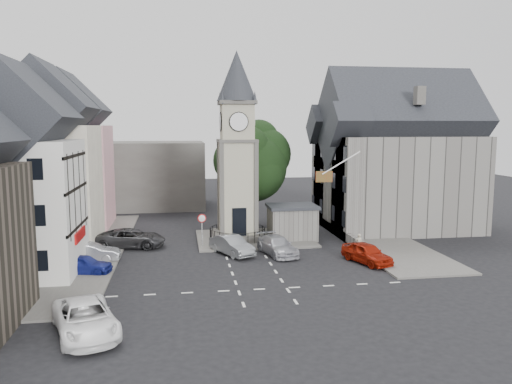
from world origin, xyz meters
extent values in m
plane|color=black|center=(0.00, 0.00, 0.00)|extent=(120.00, 120.00, 0.00)
cube|color=#595651|center=(-12.50, 6.00, 0.07)|extent=(6.00, 30.00, 0.14)
cube|color=#595651|center=(12.00, 8.00, 0.07)|extent=(6.00, 26.00, 0.14)
cube|color=#595651|center=(1.50, 8.00, 0.08)|extent=(10.00, 8.00, 0.16)
cube|color=silver|center=(0.00, -5.50, 0.01)|extent=(20.00, 8.00, 0.01)
cube|color=#4C4944|center=(0.00, 8.00, 0.35)|extent=(4.20, 4.20, 0.70)
torus|color=black|center=(0.00, 8.00, 1.08)|extent=(4.86, 4.86, 0.06)
cube|color=#ADA78B|center=(0.00, 8.00, 4.70)|extent=(3.00, 3.00, 8.00)
cube|color=black|center=(0.00, 6.55, 1.90)|extent=(1.20, 0.25, 2.40)
cube|color=#4C4944|center=(0.00, 8.00, 8.70)|extent=(3.30, 3.30, 0.25)
cube|color=#ADA78B|center=(0.00, 8.00, 10.30)|extent=(2.70, 2.70, 3.20)
cylinder|color=white|center=(0.00, 6.60, 10.30)|extent=(1.50, 0.12, 1.50)
cube|color=#4C4944|center=(0.00, 8.00, 11.90)|extent=(3.10, 3.10, 0.30)
cone|color=black|center=(0.00, 8.00, 14.15)|extent=(3.40, 3.40, 4.20)
cube|color=#64605C|center=(4.80, 7.50, 1.40)|extent=(4.00, 3.00, 2.80)
cube|color=black|center=(4.80, 7.50, 2.95)|extent=(4.30, 3.30, 0.25)
cylinder|color=black|center=(2.00, 13.00, 2.20)|extent=(0.70, 0.70, 4.40)
cylinder|color=black|center=(-3.20, 5.50, 1.25)|extent=(0.10, 0.10, 2.50)
cone|color=#A50C0C|center=(-3.20, 5.40, 2.50)|extent=(0.70, 0.06, 0.70)
cone|color=white|center=(-3.20, 5.38, 2.50)|extent=(0.54, 0.04, 0.54)
cube|color=pink|center=(-15.50, 16.00, 5.00)|extent=(7.50, 7.00, 10.00)
cube|color=beige|center=(-15.50, 8.00, 5.00)|extent=(7.50, 7.00, 10.00)
cube|color=silver|center=(-15.50, 0.00, 4.50)|extent=(7.50, 7.00, 9.00)
cube|color=#4C4944|center=(-12.00, 28.00, 4.00)|extent=(20.00, 10.00, 8.00)
cube|color=#64605C|center=(16.00, 11.00, 4.50)|extent=(14.00, 10.00, 9.00)
cube|color=#64605C|center=(9.80, 7.50, 4.50)|extent=(1.60, 4.40, 9.00)
cube|color=#64605C|center=(9.80, 14.50, 4.50)|extent=(1.60, 4.40, 9.00)
cube|color=#64605C|center=(9.20, 10.00, 0.45)|extent=(0.40, 16.00, 0.90)
cylinder|color=white|center=(8.00, 4.00, 7.00)|extent=(3.17, 0.10, 1.89)
plane|color=#B21414|center=(6.60, 4.00, 5.90)|extent=(1.40, 0.00, 1.40)
imported|color=navy|center=(-11.50, -0.52, 0.66)|extent=(4.13, 2.35, 1.33)
imported|color=#95979C|center=(-11.50, 2.64, 0.69)|extent=(4.19, 1.53, 1.37)
imported|color=#2F2E31|center=(-9.00, 6.65, 0.77)|extent=(5.90, 3.38, 1.55)
imported|color=gray|center=(-1.00, 3.09, 0.74)|extent=(3.45, 4.70, 1.48)
imported|color=#B5B6BE|center=(2.50, 2.58, 0.70)|extent=(3.03, 5.18, 1.41)
imported|color=#9E1908|center=(8.50, -0.82, 0.74)|extent=(3.11, 4.69, 1.49)
imported|color=white|center=(-9.50, -10.83, 0.79)|extent=(4.29, 6.19, 1.57)
imported|color=#B0A991|center=(8.91, 2.00, 0.78)|extent=(0.58, 0.39, 1.57)
camera|label=1|loc=(-4.86, -34.68, 9.95)|focal=35.00mm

